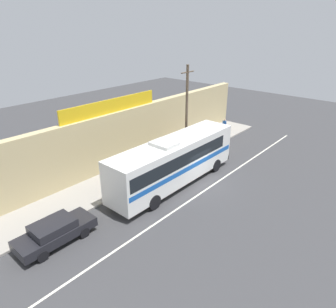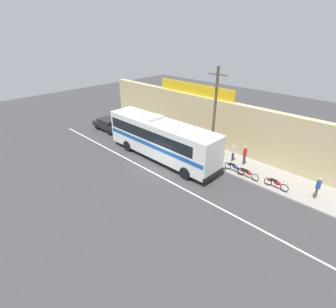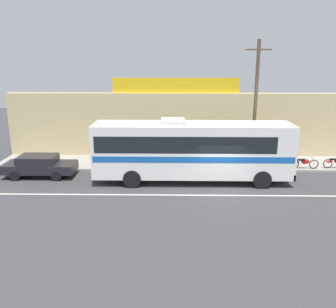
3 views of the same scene
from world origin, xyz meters
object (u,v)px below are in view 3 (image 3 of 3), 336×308
utility_pole (255,105)px  motorcycle_black (284,162)px  pedestrian_far_left (262,148)px  pedestrian_by_curb (277,147)px  parked_car (39,165)px  intercity_bus (191,148)px  motorcycle_purple (304,162)px

utility_pole → motorcycle_black: bearing=6.0°
pedestrian_far_left → pedestrian_by_curb: bearing=4.6°
pedestrian_by_curb → utility_pole: bearing=-137.7°
parked_car → pedestrian_far_left: pedestrian_far_left is taller
intercity_bus → motorcycle_black: size_ratio=6.11×
intercity_bus → motorcycle_black: intercity_bus is taller
utility_pole → pedestrian_by_curb: 4.36m
pedestrian_by_curb → pedestrian_far_left: size_ratio=1.05×
intercity_bus → motorcycle_purple: 8.07m
intercity_bus → utility_pole: utility_pole is taller
pedestrian_by_curb → motorcycle_purple: bearing=-54.3°
motorcycle_purple → parked_car: bearing=-174.9°
parked_car → utility_pole: size_ratio=0.54×
utility_pole → pedestrian_far_left: (1.09, 1.87, -3.30)m
parked_car → utility_pole: bearing=5.9°
parked_car → intercity_bus: bearing=-4.1°
utility_pole → intercity_bus: bearing=-153.3°
pedestrian_far_left → motorcycle_black: bearing=-55.3°
parked_car → pedestrian_far_left: bearing=12.6°
intercity_bus → motorcycle_purple: (7.62, 2.20, -1.50)m
intercity_bus → motorcycle_purple: size_ratio=6.11×
parked_car → motorcycle_purple: size_ratio=2.31×
motorcycle_black → motorcycle_purple: 1.26m
utility_pole → pedestrian_by_curb: (2.15, 1.96, -3.24)m
utility_pole → motorcycle_purple: 5.17m
pedestrian_by_curb → pedestrian_far_left: 1.07m
intercity_bus → pedestrian_far_left: (5.23, 3.95, -0.97)m
parked_car → utility_pole: utility_pole is taller
pedestrian_far_left → utility_pole: bearing=-120.2°
utility_pole → pedestrian_by_curb: size_ratio=4.76×
motorcycle_black → pedestrian_by_curb: size_ratio=1.11×
parked_car → motorcycle_black: bearing=5.9°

